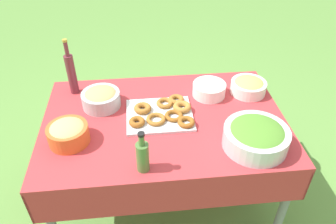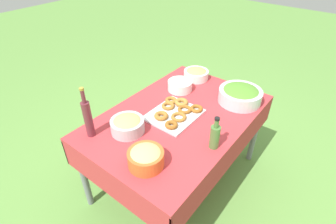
{
  "view_description": "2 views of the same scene",
  "coord_description": "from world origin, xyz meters",
  "px_view_note": "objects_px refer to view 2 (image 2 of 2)",
  "views": [
    {
      "loc": [
        -0.13,
        -1.51,
        1.95
      ],
      "look_at": [
        0.02,
        -0.06,
        0.82
      ],
      "focal_mm": 35.0,
      "sensor_mm": 36.0,
      "label": 1
    },
    {
      "loc": [
        -1.32,
        -0.93,
        1.92
      ],
      "look_at": [
        -0.07,
        0.05,
        0.78
      ],
      "focal_mm": 28.0,
      "sensor_mm": 36.0,
      "label": 2
    }
  ],
  "objects_px": {
    "plate_stack": "(180,86)",
    "wine_bottle": "(88,118)",
    "salad_bowl": "(240,94)",
    "fruit_bowl": "(196,74)",
    "olive_oil_bottle": "(215,136)",
    "pasta_bowl": "(146,157)",
    "donut_platter": "(175,112)",
    "bread_bowl": "(127,124)"
  },
  "relations": [
    {
      "from": "plate_stack",
      "to": "wine_bottle",
      "type": "xyz_separation_m",
      "value": [
        -0.87,
        0.13,
        0.11
      ]
    },
    {
      "from": "olive_oil_bottle",
      "to": "pasta_bowl",
      "type": "bearing_deg",
      "value": 148.16
    },
    {
      "from": "salad_bowl",
      "to": "plate_stack",
      "type": "xyz_separation_m",
      "value": [
        -0.15,
        0.5,
        -0.03
      ]
    },
    {
      "from": "pasta_bowl",
      "to": "wine_bottle",
      "type": "xyz_separation_m",
      "value": [
        -0.03,
        0.48,
        0.09
      ]
    },
    {
      "from": "olive_oil_bottle",
      "to": "salad_bowl",
      "type": "bearing_deg",
      "value": 10.04
    },
    {
      "from": "pasta_bowl",
      "to": "bread_bowl",
      "type": "xyz_separation_m",
      "value": [
        0.16,
        0.31,
        -0.0
      ]
    },
    {
      "from": "donut_platter",
      "to": "wine_bottle",
      "type": "relative_size",
      "value": 1.09
    },
    {
      "from": "donut_platter",
      "to": "wine_bottle",
      "type": "xyz_separation_m",
      "value": [
        -0.55,
        0.31,
        0.13
      ]
    },
    {
      "from": "plate_stack",
      "to": "olive_oil_bottle",
      "type": "relative_size",
      "value": 0.9
    },
    {
      "from": "olive_oil_bottle",
      "to": "wine_bottle",
      "type": "relative_size",
      "value": 0.63
    },
    {
      "from": "pasta_bowl",
      "to": "wine_bottle",
      "type": "height_order",
      "value": "wine_bottle"
    },
    {
      "from": "wine_bottle",
      "to": "salad_bowl",
      "type": "bearing_deg",
      "value": -31.32
    },
    {
      "from": "pasta_bowl",
      "to": "olive_oil_bottle",
      "type": "xyz_separation_m",
      "value": [
        0.39,
        -0.24,
        0.03
      ]
    },
    {
      "from": "donut_platter",
      "to": "plate_stack",
      "type": "height_order",
      "value": "plate_stack"
    },
    {
      "from": "salad_bowl",
      "to": "pasta_bowl",
      "type": "height_order",
      "value": "salad_bowl"
    },
    {
      "from": "salad_bowl",
      "to": "fruit_bowl",
      "type": "relative_size",
      "value": 1.51
    },
    {
      "from": "plate_stack",
      "to": "fruit_bowl",
      "type": "relative_size",
      "value": 0.93
    },
    {
      "from": "salad_bowl",
      "to": "bread_bowl",
      "type": "relative_size",
      "value": 1.47
    },
    {
      "from": "salad_bowl",
      "to": "olive_oil_bottle",
      "type": "height_order",
      "value": "olive_oil_bottle"
    },
    {
      "from": "pasta_bowl",
      "to": "olive_oil_bottle",
      "type": "relative_size",
      "value": 0.93
    },
    {
      "from": "fruit_bowl",
      "to": "olive_oil_bottle",
      "type": "bearing_deg",
      "value": -139.8
    },
    {
      "from": "pasta_bowl",
      "to": "donut_platter",
      "type": "bearing_deg",
      "value": 17.99
    },
    {
      "from": "salad_bowl",
      "to": "donut_platter",
      "type": "relative_size",
      "value": 0.84
    },
    {
      "from": "salad_bowl",
      "to": "olive_oil_bottle",
      "type": "distance_m",
      "value": 0.61
    },
    {
      "from": "pasta_bowl",
      "to": "plate_stack",
      "type": "height_order",
      "value": "pasta_bowl"
    },
    {
      "from": "wine_bottle",
      "to": "bread_bowl",
      "type": "bearing_deg",
      "value": -42.85
    },
    {
      "from": "olive_oil_bottle",
      "to": "bread_bowl",
      "type": "xyz_separation_m",
      "value": [
        -0.23,
        0.56,
        -0.03
      ]
    },
    {
      "from": "plate_stack",
      "to": "bread_bowl",
      "type": "xyz_separation_m",
      "value": [
        -0.69,
        -0.05,
        0.02
      ]
    },
    {
      "from": "salad_bowl",
      "to": "pasta_bowl",
      "type": "distance_m",
      "value": 1.0
    },
    {
      "from": "salad_bowl",
      "to": "plate_stack",
      "type": "distance_m",
      "value": 0.52
    },
    {
      "from": "plate_stack",
      "to": "fruit_bowl",
      "type": "distance_m",
      "value": 0.26
    },
    {
      "from": "olive_oil_bottle",
      "to": "bread_bowl",
      "type": "distance_m",
      "value": 0.6
    },
    {
      "from": "donut_platter",
      "to": "olive_oil_bottle",
      "type": "distance_m",
      "value": 0.44
    },
    {
      "from": "salad_bowl",
      "to": "donut_platter",
      "type": "bearing_deg",
      "value": 146.73
    },
    {
      "from": "wine_bottle",
      "to": "fruit_bowl",
      "type": "bearing_deg",
      "value": -6.18
    },
    {
      "from": "pasta_bowl",
      "to": "donut_platter",
      "type": "relative_size",
      "value": 0.54
    },
    {
      "from": "olive_oil_bottle",
      "to": "fruit_bowl",
      "type": "height_order",
      "value": "olive_oil_bottle"
    },
    {
      "from": "olive_oil_bottle",
      "to": "fruit_bowl",
      "type": "bearing_deg",
      "value": 40.2
    },
    {
      "from": "pasta_bowl",
      "to": "wine_bottle",
      "type": "distance_m",
      "value": 0.49
    },
    {
      "from": "plate_stack",
      "to": "olive_oil_bottle",
      "type": "distance_m",
      "value": 0.76
    },
    {
      "from": "salad_bowl",
      "to": "wine_bottle",
      "type": "xyz_separation_m",
      "value": [
        -1.02,
        0.62,
        0.08
      ]
    },
    {
      "from": "donut_platter",
      "to": "fruit_bowl",
      "type": "xyz_separation_m",
      "value": [
        0.58,
        0.19,
        0.03
      ]
    }
  ]
}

